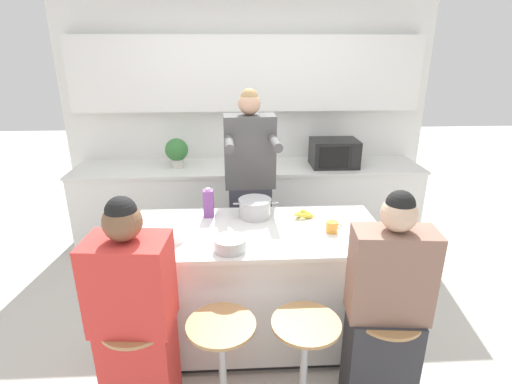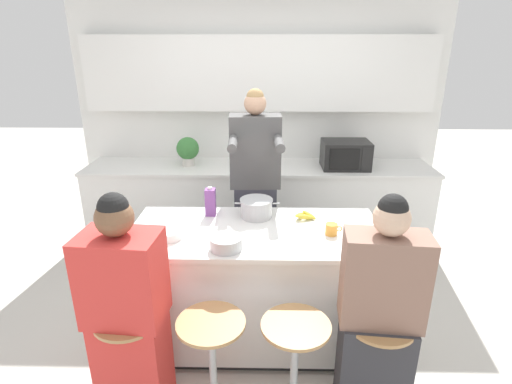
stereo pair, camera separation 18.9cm
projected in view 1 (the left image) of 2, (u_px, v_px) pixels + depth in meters
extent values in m
plane|color=beige|center=(257.00, 336.00, 3.08)|extent=(16.00, 16.00, 0.00)
cube|color=silver|center=(247.00, 118.00, 4.37)|extent=(3.91, 0.06, 2.70)
cube|color=white|center=(247.00, 74.00, 4.10)|extent=(3.60, 0.16, 0.75)
cube|color=white|center=(249.00, 207.00, 4.36)|extent=(3.60, 0.62, 0.88)
cube|color=silver|center=(249.00, 167.00, 4.20)|extent=(3.63, 0.65, 0.03)
cube|color=black|center=(257.00, 332.00, 3.07)|extent=(1.63, 0.70, 0.06)
cube|color=white|center=(257.00, 284.00, 2.92)|extent=(1.71, 0.78, 0.81)
cube|color=silver|center=(257.00, 232.00, 2.77)|extent=(1.75, 0.82, 0.03)
cylinder|color=#B7BABC|center=(142.00, 372.00, 2.30)|extent=(0.04, 0.04, 0.65)
cylinder|color=tan|center=(136.00, 324.00, 2.18)|extent=(0.39, 0.39, 0.02)
cylinder|color=#B7BABC|center=(223.00, 373.00, 2.29)|extent=(0.04, 0.04, 0.65)
cylinder|color=tan|center=(221.00, 325.00, 2.18)|extent=(0.39, 0.39, 0.02)
cylinder|color=#B7BABC|center=(304.00, 371.00, 2.31)|extent=(0.04, 0.04, 0.65)
cylinder|color=tan|center=(306.00, 324.00, 2.19)|extent=(0.39, 0.39, 0.02)
cylinder|color=#B7BABC|center=(381.00, 363.00, 2.36)|extent=(0.04, 0.04, 0.65)
cylinder|color=tan|center=(387.00, 317.00, 2.24)|extent=(0.39, 0.39, 0.02)
cube|color=#383842|center=(250.00, 237.00, 3.58)|extent=(0.36, 0.23, 0.98)
cube|color=#4C4C4C|center=(250.00, 151.00, 3.30)|extent=(0.43, 0.24, 0.60)
cylinder|color=#4C4C4C|center=(229.00, 144.00, 2.98)|extent=(0.08, 0.33, 0.07)
cylinder|color=#4C4C4C|center=(275.00, 143.00, 3.01)|extent=(0.08, 0.33, 0.07)
sphere|color=tan|center=(249.00, 104.00, 3.17)|extent=(0.19, 0.19, 0.18)
sphere|color=#A37F51|center=(249.00, 97.00, 3.15)|extent=(0.15, 0.15, 0.14)
cube|color=red|center=(142.00, 372.00, 2.30)|extent=(0.41, 0.30, 0.68)
cube|color=red|center=(130.00, 283.00, 2.09)|extent=(0.45, 0.32, 0.51)
sphere|color=brown|center=(122.00, 222.00, 1.96)|extent=(0.21, 0.21, 0.20)
sphere|color=black|center=(121.00, 212.00, 1.95)|extent=(0.17, 0.17, 0.16)
cube|color=#333338|center=(379.00, 362.00, 2.37)|extent=(0.42, 0.30, 0.68)
cube|color=#896656|center=(391.00, 274.00, 2.16)|extent=(0.46, 0.26, 0.52)
sphere|color=#DBB293|center=(399.00, 214.00, 2.03)|extent=(0.20, 0.20, 0.19)
sphere|color=black|center=(400.00, 205.00, 2.01)|extent=(0.16, 0.16, 0.15)
cylinder|color=#B7BABC|center=(256.00, 209.00, 2.95)|extent=(0.23, 0.23, 0.13)
cylinder|color=#B7BABC|center=(256.00, 200.00, 2.93)|extent=(0.24, 0.24, 0.01)
cylinder|color=#B7BABC|center=(237.00, 204.00, 2.93)|extent=(0.05, 0.01, 0.01)
cylinder|color=#B7BABC|center=(275.00, 203.00, 2.94)|extent=(0.05, 0.01, 0.01)
cylinder|color=white|center=(168.00, 236.00, 2.61)|extent=(0.21, 0.21, 0.06)
cylinder|color=#B7BABC|center=(230.00, 244.00, 2.48)|extent=(0.20, 0.20, 0.08)
cylinder|color=orange|center=(332.00, 227.00, 2.72)|extent=(0.08, 0.08, 0.08)
torus|color=orange|center=(339.00, 226.00, 2.72)|extent=(0.04, 0.01, 0.04)
ellipsoid|color=yellow|center=(304.00, 216.00, 2.93)|extent=(0.14, 0.05, 0.06)
ellipsoid|color=yellow|center=(298.00, 214.00, 2.96)|extent=(0.10, 0.13, 0.06)
ellipsoid|color=yellow|center=(307.00, 213.00, 2.96)|extent=(0.12, 0.12, 0.06)
cube|color=#7A428E|center=(209.00, 203.00, 2.95)|extent=(0.07, 0.07, 0.21)
cylinder|color=white|center=(208.00, 189.00, 2.91)|extent=(0.03, 0.03, 0.02)
cube|color=black|center=(334.00, 153.00, 4.16)|extent=(0.48, 0.35, 0.28)
cube|color=black|center=(334.00, 158.00, 3.99)|extent=(0.30, 0.01, 0.21)
cube|color=black|center=(355.00, 157.00, 4.00)|extent=(0.09, 0.01, 0.22)
cylinder|color=beige|center=(178.00, 163.00, 4.15)|extent=(0.13, 0.13, 0.09)
sphere|color=#387538|center=(177.00, 150.00, 4.10)|extent=(0.23, 0.23, 0.23)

